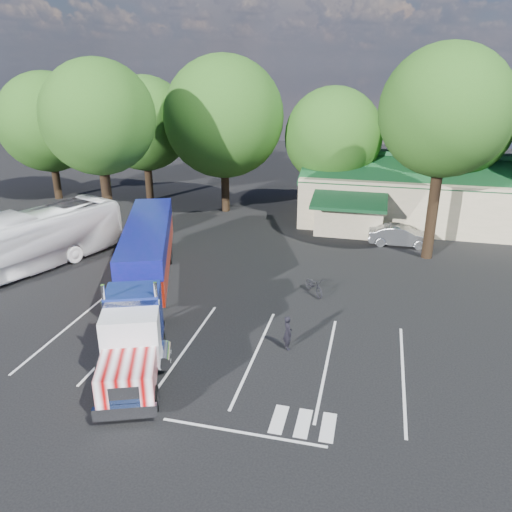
% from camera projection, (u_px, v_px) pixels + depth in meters
% --- Properties ---
extents(ground, '(120.00, 120.00, 0.00)m').
position_uv_depth(ground, '(226.00, 292.00, 28.45)').
color(ground, black).
rests_on(ground, ground).
extents(event_hall, '(24.20, 14.12, 5.55)m').
position_uv_depth(event_hall, '(450.00, 194.00, 40.72)').
color(event_hall, beige).
rests_on(event_hall, ground).
extents(tree_row_a, '(9.00, 9.00, 11.68)m').
position_uv_depth(tree_row_a, '(48.00, 122.00, 45.75)').
color(tree_row_a, black).
rests_on(tree_row_a, ground).
extents(tree_row_b, '(8.40, 8.40, 11.35)m').
position_uv_depth(tree_row_b, '(144.00, 124.00, 44.92)').
color(tree_row_b, black).
rests_on(tree_row_b, ground).
extents(tree_row_c, '(10.00, 10.00, 13.05)m').
position_uv_depth(tree_row_c, '(224.00, 117.00, 41.36)').
color(tree_row_c, black).
rests_on(tree_row_c, ground).
extents(tree_row_d, '(8.00, 8.00, 10.60)m').
position_uv_depth(tree_row_d, '(333.00, 136.00, 41.04)').
color(tree_row_d, black).
rests_on(tree_row_d, ground).
extents(tree_row_e, '(9.60, 9.60, 12.90)m').
position_uv_depth(tree_row_e, '(451.00, 120.00, 38.94)').
color(tree_row_e, black).
rests_on(tree_row_e, ground).
extents(tree_near_left, '(7.60, 7.60, 12.65)m').
position_uv_depth(tree_near_left, '(98.00, 118.00, 33.07)').
color(tree_near_left, black).
rests_on(tree_near_left, ground).
extents(tree_near_right, '(8.00, 8.00, 13.50)m').
position_uv_depth(tree_near_right, '(445.00, 112.00, 30.18)').
color(tree_near_right, black).
rests_on(tree_near_right, ground).
extents(semi_truck, '(8.73, 18.10, 3.88)m').
position_uv_depth(semi_truck, '(145.00, 265.00, 26.48)').
color(semi_truck, black).
rests_on(semi_truck, ground).
extents(woman, '(0.65, 0.71, 1.63)m').
position_uv_depth(woman, '(288.00, 332.00, 22.55)').
color(woman, black).
rests_on(woman, ground).
extents(bicycle, '(1.66, 1.96, 1.01)m').
position_uv_depth(bicycle, '(314.00, 285.00, 28.08)').
color(bicycle, black).
rests_on(bicycle, ground).
extents(tour_bus, '(7.73, 13.51, 3.70)m').
position_uv_depth(tour_bus, '(22.00, 243.00, 30.78)').
color(tour_bus, white).
rests_on(tour_bus, ground).
extents(silver_sedan, '(4.48, 1.65, 1.47)m').
position_uv_depth(silver_sedan, '(400.00, 236.00, 35.51)').
color(silver_sedan, '#93969A').
rests_on(silver_sedan, ground).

